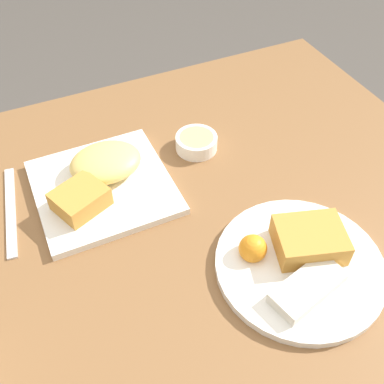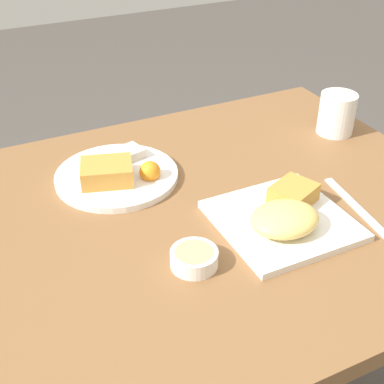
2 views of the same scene
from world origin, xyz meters
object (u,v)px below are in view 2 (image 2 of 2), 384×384
at_px(plate_square_near, 285,216).
at_px(butter_knife, 356,206).
at_px(sauce_ramekin, 194,258).
at_px(coffee_mug, 337,114).
at_px(plate_oval_far, 116,173).

xyz_separation_m(plate_square_near, butter_knife, (0.16, -0.01, -0.02)).
xyz_separation_m(sauce_ramekin, coffee_mug, (0.53, 0.29, 0.03)).
bearing_deg(plate_oval_far, sauce_ramekin, -85.17).
bearing_deg(coffee_mug, plate_oval_far, 177.39).
relative_size(sauce_ramekin, butter_knife, 0.39).
distance_m(plate_square_near, plate_oval_far, 0.37).
height_order(plate_oval_far, coffee_mug, coffee_mug).
relative_size(sauce_ramekin, coffee_mug, 0.82).
height_order(plate_square_near, sauce_ramekin, plate_square_near).
relative_size(plate_square_near, coffee_mug, 2.36).
distance_m(plate_square_near, sauce_ramekin, 0.20).
bearing_deg(sauce_ramekin, plate_oval_far, 94.83).
relative_size(plate_square_near, sauce_ramekin, 2.89).
distance_m(sauce_ramekin, butter_knife, 0.36).
xyz_separation_m(plate_oval_far, sauce_ramekin, (0.03, -0.32, -0.00)).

